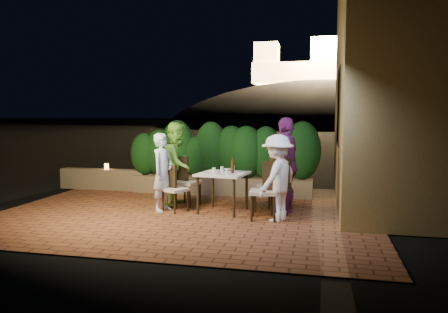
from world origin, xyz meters
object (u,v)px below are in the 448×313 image
(chair_right_front, at_px, (264,190))
(diner_blue, at_px, (163,172))
(chair_right_back, at_px, (271,185))
(chair_left_front, at_px, (175,188))
(beer_bottle, at_px, (233,165))
(parapet_lamp, at_px, (107,166))
(chair_left_back, at_px, (187,181))
(dining_table, at_px, (223,192))
(diner_purple, at_px, (286,166))
(diner_white, at_px, (277,178))
(bowl, at_px, (226,170))
(diner_green, at_px, (178,164))

(chair_right_front, xyz_separation_m, diner_blue, (-1.98, 0.27, 0.23))
(chair_right_back, bearing_deg, chair_left_front, 42.72)
(beer_bottle, distance_m, parapet_lamp, 4.00)
(chair_right_back, bearing_deg, beer_bottle, 43.73)
(chair_left_back, height_order, diner_blue, diner_blue)
(dining_table, height_order, chair_left_back, chair_left_back)
(chair_right_back, distance_m, diner_purple, 0.47)
(chair_right_front, xyz_separation_m, chair_right_back, (0.06, 0.55, 0.01))
(chair_right_front, height_order, diner_white, diner_white)
(diner_white, bearing_deg, chair_right_back, -137.55)
(diner_blue, xyz_separation_m, parapet_lamp, (-2.22, 1.97, -0.18))
(diner_white, relative_size, parapet_lamp, 10.77)
(diner_white, bearing_deg, dining_table, -88.15)
(bowl, relative_size, parapet_lamp, 1.21)
(chair_right_front, xyz_separation_m, diner_white, (0.25, -0.05, 0.24))
(dining_table, height_order, bowl, bowl)
(bowl, distance_m, diner_blue, 1.23)
(bowl, height_order, diner_purple, diner_purple)
(chair_left_front, relative_size, chair_right_front, 0.86)
(diner_blue, bearing_deg, diner_white, -85.50)
(chair_right_front, xyz_separation_m, diner_green, (-1.89, 0.88, 0.33))
(diner_blue, distance_m, diner_white, 2.25)
(diner_purple, bearing_deg, beer_bottle, -71.63)
(diner_blue, xyz_separation_m, diner_purple, (2.32, 0.28, 0.15))
(chair_left_back, height_order, diner_purple, diner_purple)
(beer_bottle, relative_size, diner_purple, 0.17)
(parapet_lamp, bearing_deg, chair_left_front, -38.65)
(bowl, distance_m, parapet_lamp, 3.72)
(parapet_lamp, bearing_deg, dining_table, -28.50)
(chair_left_front, height_order, chair_right_back, chair_right_back)
(chair_right_front, relative_size, diner_purple, 0.57)
(chair_left_back, bearing_deg, diner_white, -7.99)
(diner_green, bearing_deg, chair_right_back, -91.84)
(chair_left_back, bearing_deg, diner_purple, 8.81)
(diner_blue, bearing_deg, chair_left_front, -77.71)
(diner_white, bearing_deg, bowl, -99.41)
(chair_left_front, height_order, diner_green, diner_green)
(beer_bottle, bearing_deg, chair_right_back, 10.12)
(diner_white, bearing_deg, diner_blue, -73.00)
(chair_left_front, bearing_deg, dining_table, 38.50)
(chair_right_back, bearing_deg, bowl, 25.04)
(diner_white, relative_size, diner_purple, 0.84)
(chair_right_back, xyz_separation_m, diner_blue, (-2.04, -0.29, 0.22))
(dining_table, height_order, chair_left_front, chair_left_front)
(beer_bottle, xyz_separation_m, parapet_lamp, (-3.55, 1.82, -0.33))
(bowl, xyz_separation_m, diner_white, (1.07, -0.73, -0.02))
(chair_left_front, relative_size, diner_green, 0.52)
(bowl, relative_size, chair_right_back, 0.16)
(beer_bottle, height_order, chair_right_front, beer_bottle)
(chair_left_front, height_order, parapet_lamp, chair_left_front)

